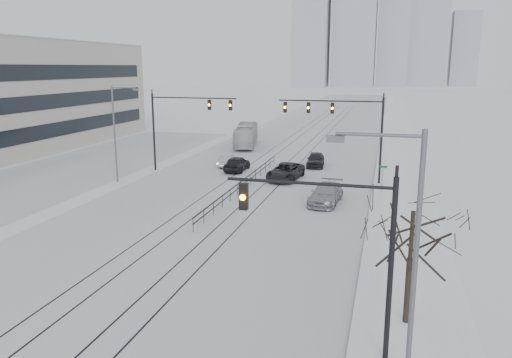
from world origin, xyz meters
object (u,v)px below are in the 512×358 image
Objects in this scene: bare_tree at (413,223)px; box_truck at (246,136)px; sedan_nb_front at (286,172)px; sedan_sb_inner at (237,164)px; sedan_nb_right at (326,194)px; sedan_nb_far at (316,160)px; sedan_sb_outer at (227,161)px; traffic_mast_near at (346,241)px.

bare_tree reaches higher than box_truck.
sedan_sb_inner is at bearing 159.57° from sedan_nb_front.
sedan_nb_front is at bearing 127.05° from sedan_nb_right.
sedan_nb_far is 16.18m from box_truck.
bare_tree is 1.32× the size of sedan_sb_inner.
bare_tree is 28.21m from sedan_nb_front.
sedan_nb_far reaches higher than sedan_sb_outer.
sedan_nb_right is at bearing 107.09° from bare_tree.
bare_tree is 1.15× the size of sedan_nb_right.
sedan_nb_far is at bearing 104.55° from bare_tree.
traffic_mast_near is at bearing 113.44° from sedan_sb_inner.
traffic_mast_near is 21.96m from sedan_nb_right.
traffic_mast_near is 34.74m from sedan_sb_inner.
sedan_nb_right is 15.07m from sedan_nb_far.
box_truck is (-9.35, 18.86, 0.72)m from sedan_nb_front.
traffic_mast_near is 1.24× the size of sedan_nb_front.
sedan_sb_inner reaches higher than sedan_nb_far.
sedan_sb_outer is 17.35m from sedan_nb_right.
traffic_mast_near is at bearing 98.70° from box_truck.
sedan_sb_inner is at bearing -154.01° from sedan_nb_far.
sedan_sb_inner reaches higher than sedan_sb_outer.
bare_tree reaches higher than sedan_nb_front.
bare_tree is at bearing 119.38° from sedan_sb_inner.
box_truck is at bearing 113.87° from bare_tree.
sedan_sb_outer is at bearing 152.64° from sedan_nb_front.
sedan_nb_front is at bearing 105.05° from box_truck.
bare_tree is at bearing 102.56° from box_truck.
sedan_nb_front is 21.06m from box_truck.
sedan_sb_outer is at bearing 120.27° from bare_tree.
sedan_sb_inner is 8.80m from sedan_nb_far.
box_truck reaches higher than sedan_nb_far.
sedan_sb_inner is 0.88× the size of sedan_nb_right.
bare_tree is 0.57× the size of box_truck.
box_truck is (-17.41, 47.79, -3.06)m from traffic_mast_near.
sedan_sb_inner is 1.21× the size of sedan_sb_outer.
traffic_mast_near is at bearing -76.91° from sedan_nb_right.
sedan_nb_front is 1.07× the size of sedan_nb_right.
sedan_nb_far is (-6.19, 36.15, -3.79)m from traffic_mast_near.
sedan_nb_right is at bearing 98.61° from traffic_mast_near.
sedan_nb_far is at bearing -168.00° from sedan_sb_outer.
box_truck is at bearing 122.70° from sedan_nb_right.
traffic_mast_near is 1.83× the size of sedan_sb_outer.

